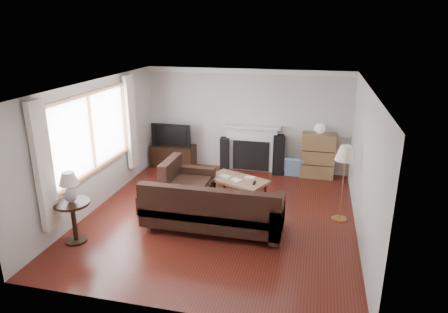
% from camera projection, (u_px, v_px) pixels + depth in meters
% --- Properties ---
extents(room, '(5.10, 5.60, 2.54)m').
position_uv_depth(room, '(220.00, 154.00, 7.28)').
color(room, '#521A12').
rests_on(room, ground).
extents(window, '(0.12, 2.74, 1.54)m').
position_uv_depth(window, '(92.00, 133.00, 7.54)').
color(window, brown).
rests_on(window, room).
extents(curtain_near, '(0.10, 0.35, 2.10)m').
position_uv_depth(curtain_near, '(43.00, 167.00, 6.17)').
color(curtain_near, white).
rests_on(curtain_near, room).
extents(curtain_far, '(0.10, 0.35, 2.10)m').
position_uv_depth(curtain_far, '(131.00, 122.00, 8.98)').
color(curtain_far, white).
rests_on(curtain_far, room).
extents(fireplace, '(1.40, 0.26, 1.15)m').
position_uv_depth(fireplace, '(252.00, 148.00, 9.90)').
color(fireplace, white).
rests_on(fireplace, room).
extents(tv_stand, '(1.11, 0.50, 0.55)m').
position_uv_depth(tv_stand, '(174.00, 156.00, 10.28)').
color(tv_stand, black).
rests_on(tv_stand, ground).
extents(television, '(1.02, 0.13, 0.59)m').
position_uv_depth(television, '(173.00, 134.00, 10.10)').
color(television, black).
rests_on(television, tv_stand).
extents(speaker_left, '(0.26, 0.30, 0.82)m').
position_uv_depth(speaker_left, '(225.00, 154.00, 10.02)').
color(speaker_left, black).
rests_on(speaker_left, ground).
extents(speaker_right, '(0.32, 0.36, 0.96)m').
position_uv_depth(speaker_right, '(278.00, 155.00, 9.69)').
color(speaker_right, black).
rests_on(speaker_right, ground).
extents(bookshelf, '(0.78, 0.37, 1.08)m').
position_uv_depth(bookshelf, '(318.00, 155.00, 9.46)').
color(bookshelf, olive).
rests_on(bookshelf, ground).
extents(globe_lamp, '(0.25, 0.25, 0.25)m').
position_uv_depth(globe_lamp, '(320.00, 128.00, 9.25)').
color(globe_lamp, white).
rests_on(globe_lamp, bookshelf).
extents(sectional_sofa, '(2.67, 1.95, 0.86)m').
position_uv_depth(sectional_sofa, '(213.00, 207.00, 7.06)').
color(sectional_sofa, black).
rests_on(sectional_sofa, ground).
extents(coffee_table, '(1.37, 1.08, 0.47)m').
position_uv_depth(coffee_table, '(237.00, 189.00, 8.30)').
color(coffee_table, brown).
rests_on(coffee_table, ground).
extents(footstool, '(0.48, 0.48, 0.36)m').
position_uv_depth(footstool, '(151.00, 204.00, 7.76)').
color(footstool, black).
rests_on(footstool, ground).
extents(floor_lamp, '(0.40, 0.40, 1.45)m').
position_uv_depth(floor_lamp, '(343.00, 184.00, 7.30)').
color(floor_lamp, '#BF7F42').
rests_on(floor_lamp, ground).
extents(side_table, '(0.58, 0.58, 0.73)m').
position_uv_depth(side_table, '(74.00, 222.00, 6.66)').
color(side_table, black).
rests_on(side_table, ground).
extents(table_lamp, '(0.32, 0.32, 0.51)m').
position_uv_depth(table_lamp, '(70.00, 188.00, 6.46)').
color(table_lamp, silver).
rests_on(table_lamp, side_table).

